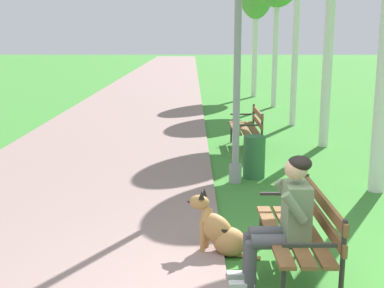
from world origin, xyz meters
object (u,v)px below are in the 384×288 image
at_px(person_seated_on_near_bench, 284,216).
at_px(litter_bin, 254,157).
at_px(park_bench_near, 303,228).
at_px(park_bench_mid, 249,125).
at_px(dog_shepherd, 220,232).
at_px(lamp_post_near, 238,29).

bearing_deg(person_seated_on_near_bench, litter_bin, 87.30).
relative_size(park_bench_near, park_bench_mid, 1.00).
xyz_separation_m(park_bench_near, person_seated_on_near_bench, (-0.21, -0.14, 0.17)).
bearing_deg(park_bench_mid, dog_shepherd, -99.49).
xyz_separation_m(person_seated_on_near_bench, lamp_post_near, (-0.16, 3.40, 1.72)).
height_order(park_bench_near, park_bench_mid, same).
bearing_deg(park_bench_near, park_bench_mid, 88.95).
height_order(person_seated_on_near_bench, lamp_post_near, lamp_post_near).
xyz_separation_m(dog_shepherd, lamp_post_near, (0.39, 2.74, 2.14)).
distance_m(lamp_post_near, litter_bin, 2.10).
bearing_deg(litter_bin, park_bench_mid, 86.32).
xyz_separation_m(lamp_post_near, litter_bin, (0.33, 0.29, -2.05)).
distance_m(park_bench_near, lamp_post_near, 3.79).
xyz_separation_m(park_bench_mid, lamp_post_near, (-0.47, -2.41, 1.89)).
height_order(park_bench_mid, lamp_post_near, lamp_post_near).
relative_size(park_bench_near, litter_bin, 2.14).
bearing_deg(litter_bin, park_bench_near, -89.46).
bearing_deg(park_bench_mid, lamp_post_near, -101.01).
bearing_deg(lamp_post_near, park_bench_near, -83.60).
relative_size(park_bench_near, dog_shepherd, 1.87).
height_order(person_seated_on_near_bench, litter_bin, person_seated_on_near_bench).
bearing_deg(park_bench_near, person_seated_on_near_bench, -145.53).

